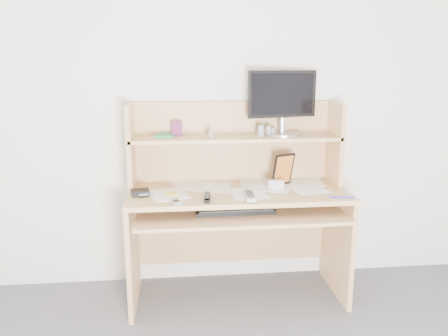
{
  "coord_description": "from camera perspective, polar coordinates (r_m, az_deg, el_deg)",
  "views": [
    {
      "loc": [
        -0.37,
        -1.22,
        1.52
      ],
      "look_at": [
        -0.1,
        1.43,
        0.91
      ],
      "focal_mm": 35.0,
      "sensor_mm": 36.0,
      "label": 1
    }
  ],
  "objects": [
    {
      "name": "tv_remote",
      "position": [
        2.65,
        3.36,
        -3.65
      ],
      "size": [
        0.06,
        0.21,
        0.02
      ],
      "primitive_type": "cube",
      "rotation": [
        0.0,
        0.0,
        -0.04
      ],
      "color": "#A3A29D",
      "rests_on": "paper_clutter"
    },
    {
      "name": "paper_clutter",
      "position": [
        2.83,
        1.83,
        -2.88
      ],
      "size": [
        1.32,
        0.54,
        0.01
      ],
      "primitive_type": "cube",
      "color": "white",
      "rests_on": "desk"
    },
    {
      "name": "game_case",
      "position": [
        2.93,
        7.74,
        -0.18
      ],
      "size": [
        0.15,
        0.08,
        0.22
      ],
      "primitive_type": "cube",
      "rotation": [
        0.0,
        0.0,
        0.46
      ],
      "color": "black",
      "rests_on": "paper_clutter"
    },
    {
      "name": "chip_stack_c",
      "position": [
        2.97,
        6.39,
        4.74
      ],
      "size": [
        0.05,
        0.05,
        0.05
      ],
      "primitive_type": "cylinder",
      "rotation": [
        0.0,
        0.0,
        0.34
      ],
      "color": "black",
      "rests_on": "desk"
    },
    {
      "name": "stapler",
      "position": [
        2.6,
        -2.2,
        -3.73
      ],
      "size": [
        0.05,
        0.13,
        0.04
      ],
      "primitive_type": "cube",
      "rotation": [
        0.0,
        0.0,
        -0.11
      ],
      "color": "black",
      "rests_on": "paper_clutter"
    },
    {
      "name": "back_wall",
      "position": [
        3.05,
        1.08,
        7.79
      ],
      "size": [
        3.6,
        0.04,
        2.5
      ],
      "primitive_type": "cube",
      "color": "silver",
      "rests_on": "floor"
    },
    {
      "name": "wallet",
      "position": [
        2.76,
        -10.91,
        -3.1
      ],
      "size": [
        0.13,
        0.11,
        0.03
      ],
      "primitive_type": "cube",
      "rotation": [
        0.0,
        0.0,
        0.19
      ],
      "color": "black",
      "rests_on": "paper_clutter"
    },
    {
      "name": "monitor",
      "position": [
        2.97,
        7.65,
        8.68
      ],
      "size": [
        0.49,
        0.25,
        0.43
      ],
      "rotation": [
        0.0,
        0.0,
        0.26
      ],
      "color": "#9E9EA3",
      "rests_on": "desk"
    },
    {
      "name": "chip_stack_d",
      "position": [
        2.93,
        5.82,
        4.87
      ],
      "size": [
        0.05,
        0.05,
        0.07
      ],
      "primitive_type": "cylinder",
      "rotation": [
        0.0,
        0.0,
        0.23
      ],
      "color": "white",
      "rests_on": "desk"
    },
    {
      "name": "blue_pen",
      "position": [
        2.73,
        15.15,
        -3.71
      ],
      "size": [
        0.15,
        0.03,
        0.01
      ],
      "primitive_type": "cylinder",
      "rotation": [
        1.57,
        0.0,
        1.41
      ],
      "color": "#1C1BCF",
      "rests_on": "paper_clutter"
    },
    {
      "name": "digital_camera",
      "position": [
        2.84,
        6.85,
        -2.15
      ],
      "size": [
        0.11,
        0.07,
        0.06
      ],
      "primitive_type": "cube",
      "rotation": [
        0.0,
        0.0,
        -0.32
      ],
      "color": "silver",
      "rests_on": "paper_clutter"
    },
    {
      "name": "flip_phone",
      "position": [
        2.55,
        -6.28,
        -4.36
      ],
      "size": [
        0.08,
        0.1,
        0.02
      ],
      "primitive_type": "cube",
      "rotation": [
        0.0,
        0.0,
        0.35
      ],
      "color": "#AFAFB1",
      "rests_on": "paper_clutter"
    },
    {
      "name": "desk",
      "position": [
        2.92,
        1.61,
        -3.56
      ],
      "size": [
        1.4,
        0.7,
        1.3
      ],
      "color": "tan",
      "rests_on": "floor"
    },
    {
      "name": "chip_stack_a",
      "position": [
        2.84,
        -1.72,
        4.47
      ],
      "size": [
        0.05,
        0.05,
        0.05
      ],
      "primitive_type": "cylinder",
      "rotation": [
        0.0,
        0.0,
        0.35
      ],
      "color": "black",
      "rests_on": "desk"
    },
    {
      "name": "sticky_note_pad",
      "position": [
        2.76,
        -6.83,
        -3.32
      ],
      "size": [
        0.08,
        0.08,
        0.01
      ],
      "primitive_type": "cube",
      "rotation": [
        0.0,
        0.0,
        0.1
      ],
      "color": "#D6DD3A",
      "rests_on": "desk"
    },
    {
      "name": "keyboard",
      "position": [
        2.72,
        1.45,
        -5.39
      ],
      "size": [
        0.49,
        0.18,
        0.03
      ],
      "rotation": [
        0.0,
        0.0,
        0.02
      ],
      "color": "black",
      "rests_on": "desk"
    },
    {
      "name": "card_box",
      "position": [
        2.92,
        -6.18,
        5.13
      ],
      "size": [
        0.07,
        0.03,
        0.1
      ],
      "primitive_type": "cube",
      "rotation": [
        0.0,
        0.0,
        0.12
      ],
      "color": "maroon",
      "rests_on": "desk"
    },
    {
      "name": "shelf_book",
      "position": [
        2.9,
        -7.71,
        4.22
      ],
      "size": [
        0.14,
        0.18,
        0.02
      ],
      "primitive_type": "cube",
      "rotation": [
        0.0,
        0.0,
        -0.12
      ],
      "color": "#368943",
      "rests_on": "desk"
    },
    {
      "name": "chip_stack_b",
      "position": [
        2.91,
        4.84,
        4.88
      ],
      "size": [
        0.05,
        0.05,
        0.07
      ],
      "primitive_type": "cylinder",
      "rotation": [
        0.0,
        0.0,
        0.24
      ],
      "color": "silver",
      "rests_on": "desk"
    }
  ]
}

